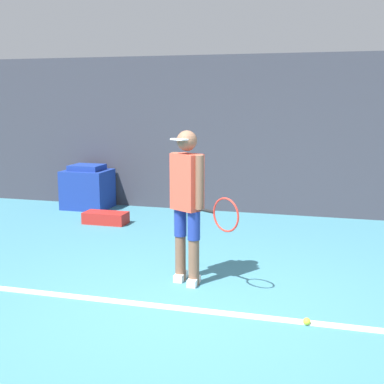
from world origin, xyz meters
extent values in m
plane|color=teal|center=(0.00, 0.00, 0.00)|extent=(24.00, 24.00, 0.00)
cube|color=#383842|center=(0.00, 4.55, 1.39)|extent=(24.00, 0.10, 2.78)
cube|color=white|center=(0.00, -0.09, 0.01)|extent=(21.60, 0.10, 0.01)
cylinder|color=brown|center=(-0.28, 0.73, 0.26)|extent=(0.12, 0.12, 0.51)
cylinder|color=navy|center=(-0.28, 0.73, 0.67)|extent=(0.14, 0.14, 0.32)
cube|color=white|center=(-0.28, 0.73, 0.04)|extent=(0.10, 0.24, 0.08)
cylinder|color=brown|center=(-0.09, 0.61, 0.26)|extent=(0.12, 0.12, 0.51)
cylinder|color=navy|center=(-0.09, 0.61, 0.67)|extent=(0.14, 0.14, 0.32)
cube|color=white|center=(-0.09, 0.61, 0.04)|extent=(0.10, 0.24, 0.08)
cube|color=#E54C38|center=(-0.19, 0.67, 1.14)|extent=(0.39, 0.35, 0.61)
sphere|color=brown|center=(-0.19, 0.67, 1.58)|extent=(0.22, 0.22, 0.22)
cube|color=white|center=(-0.24, 0.59, 1.60)|extent=(0.22, 0.20, 0.02)
cylinder|color=brown|center=(-0.36, 0.77, 1.15)|extent=(0.09, 0.09, 0.58)
cylinder|color=brown|center=(-0.02, 0.57, 1.15)|extent=(0.09, 0.09, 0.58)
cylinder|color=black|center=(0.07, 0.51, 0.87)|extent=(0.20, 0.14, 0.03)
torus|color=red|center=(0.31, 0.37, 0.87)|extent=(0.32, 0.20, 0.36)
sphere|color=#D1E533|center=(1.18, -0.13, 0.03)|extent=(0.07, 0.07, 0.07)
cube|color=navy|center=(-3.13, 4.09, 0.36)|extent=(0.82, 0.71, 0.71)
cube|color=navy|center=(-3.13, 4.09, 0.76)|extent=(0.58, 0.50, 0.10)
cube|color=#B2231E|center=(-2.28, 3.02, 0.09)|extent=(0.71, 0.34, 0.19)
camera|label=1|loc=(1.43, -4.80, 2.03)|focal=50.00mm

